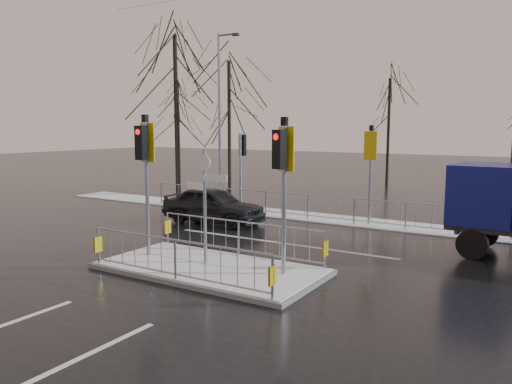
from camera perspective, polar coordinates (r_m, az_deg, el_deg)
The scene contains 11 objects.
ground at distance 13.49m, azimuth -5.27°, elevation -8.98°, with size 120.00×120.00×0.00m, color black.
snow_verge at distance 20.81m, azimuth 9.11°, elevation -3.12°, with size 30.00×2.00×0.04m, color white.
lane_markings at distance 13.23m, azimuth -6.15°, elevation -9.30°, with size 8.00×11.38×0.01m.
traffic_island at distance 13.40m, azimuth -5.30°, elevation -7.36°, with size 6.00×3.04×4.15m.
far_kerb_fixtures at distance 20.08m, azimuth 9.38°, elevation -0.62°, with size 18.00×0.65×3.83m.
car_far_lane at distance 19.88m, azimuth -4.90°, elevation -1.50°, with size 1.70×4.23×1.44m, color black.
tree_near_a at distance 28.19m, azimuth -9.16°, elevation 12.07°, with size 4.75×4.75×8.97m.
tree_near_b at distance 27.79m, azimuth -3.09°, elevation 10.22°, with size 4.00×4.00×7.55m.
tree_near_c at distance 31.30m, azimuth -8.88°, elevation 8.66°, with size 3.50×3.50×6.61m.
tree_far_a at distance 33.79m, azimuth 14.97°, elevation 8.95°, with size 3.75×3.75×7.08m.
street_lamp_left at distance 24.41m, azimuth -4.07°, elevation 9.06°, with size 1.25×0.18×8.20m.
Camera 1 is at (7.80, -10.32, 3.82)m, focal length 35.00 mm.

